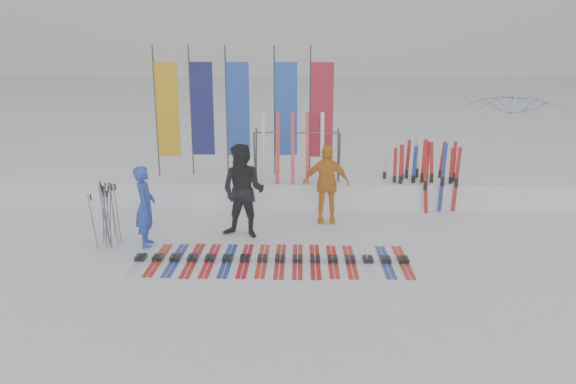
{
  "coord_description": "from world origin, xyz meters",
  "views": [
    {
      "loc": [
        0.45,
        -9.04,
        3.78
      ],
      "look_at": [
        0.2,
        1.6,
        1.0
      ],
      "focal_mm": 35.0,
      "sensor_mm": 36.0,
      "label": 1
    }
  ],
  "objects_px": {
    "tent_canopy": "(511,141)",
    "ski_row": "(271,259)",
    "person_black": "(243,191)",
    "ski_rack": "(297,149)",
    "person_yellow": "(326,184)",
    "person_blue": "(145,206)"
  },
  "relations": [
    {
      "from": "tent_canopy",
      "to": "ski_row",
      "type": "height_order",
      "value": "tent_canopy"
    },
    {
      "from": "ski_row",
      "to": "ski_rack",
      "type": "bearing_deg",
      "value": 83.21
    },
    {
      "from": "person_blue",
      "to": "ski_row",
      "type": "bearing_deg",
      "value": -116.33
    },
    {
      "from": "person_blue",
      "to": "person_black",
      "type": "distance_m",
      "value": 1.93
    },
    {
      "from": "person_black",
      "to": "tent_canopy",
      "type": "height_order",
      "value": "tent_canopy"
    },
    {
      "from": "person_blue",
      "to": "person_black",
      "type": "bearing_deg",
      "value": -81.06
    },
    {
      "from": "person_blue",
      "to": "person_yellow",
      "type": "relative_size",
      "value": 0.91
    },
    {
      "from": "ski_row",
      "to": "ski_rack",
      "type": "relative_size",
      "value": 2.42
    },
    {
      "from": "ski_row",
      "to": "person_yellow",
      "type": "bearing_deg",
      "value": 65.37
    },
    {
      "from": "ski_rack",
      "to": "person_blue",
      "type": "bearing_deg",
      "value": -134.28
    },
    {
      "from": "person_blue",
      "to": "person_yellow",
      "type": "bearing_deg",
      "value": -74.42
    },
    {
      "from": "person_yellow",
      "to": "person_black",
      "type": "bearing_deg",
      "value": -148.9
    },
    {
      "from": "person_black",
      "to": "ski_rack",
      "type": "bearing_deg",
      "value": 82.78
    },
    {
      "from": "ski_rack",
      "to": "person_yellow",
      "type": "bearing_deg",
      "value": -64.53
    },
    {
      "from": "person_yellow",
      "to": "tent_canopy",
      "type": "xyz_separation_m",
      "value": [
        5.09,
        3.15,
        0.45
      ]
    },
    {
      "from": "tent_canopy",
      "to": "person_blue",
      "type": "bearing_deg",
      "value": -151.12
    },
    {
      "from": "person_blue",
      "to": "ski_rack",
      "type": "relative_size",
      "value": 0.78
    },
    {
      "from": "tent_canopy",
      "to": "ski_row",
      "type": "xyz_separation_m",
      "value": [
        -6.18,
        -5.53,
        -1.28
      ]
    },
    {
      "from": "person_blue",
      "to": "tent_canopy",
      "type": "xyz_separation_m",
      "value": [
        8.63,
        4.76,
        0.52
      ]
    },
    {
      "from": "ski_row",
      "to": "tent_canopy",
      "type": "bearing_deg",
      "value": 41.81
    },
    {
      "from": "person_black",
      "to": "person_yellow",
      "type": "xyz_separation_m",
      "value": [
        1.7,
        1.02,
        -0.09
      ]
    },
    {
      "from": "person_blue",
      "to": "ski_rack",
      "type": "distance_m",
      "value": 4.18
    }
  ]
}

